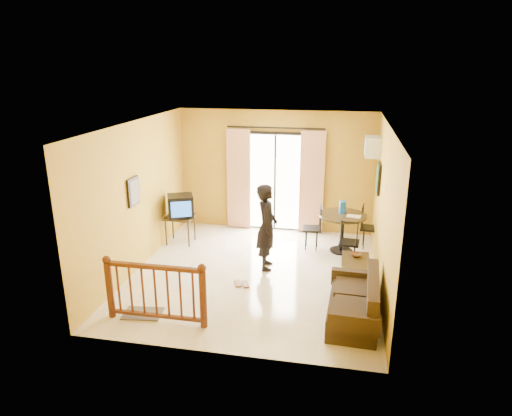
% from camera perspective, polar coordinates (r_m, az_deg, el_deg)
% --- Properties ---
extents(ground, '(5.00, 5.00, 0.00)m').
position_cam_1_polar(ground, '(8.69, -0.19, -8.23)').
color(ground, beige).
rests_on(ground, ground).
extents(room_shell, '(5.00, 5.00, 5.00)m').
position_cam_1_polar(room_shell, '(8.08, -0.20, 2.67)').
color(room_shell, white).
rests_on(room_shell, ground).
extents(balcony_door, '(2.25, 0.14, 2.46)m').
position_cam_1_polar(balcony_door, '(10.53, 2.38, 3.36)').
color(balcony_door, black).
rests_on(balcony_door, ground).
extents(tv_table, '(0.61, 0.51, 0.61)m').
position_cam_1_polar(tv_table, '(10.07, -9.48, -1.45)').
color(tv_table, black).
rests_on(tv_table, ground).
extents(television, '(0.67, 0.65, 0.48)m').
position_cam_1_polar(television, '(9.96, -9.41, 0.25)').
color(television, black).
rests_on(television, tv_table).
extents(picture_left, '(0.05, 0.42, 0.52)m').
position_cam_1_polar(picture_left, '(8.64, -15.05, 1.99)').
color(picture_left, black).
rests_on(picture_left, room_shell).
extents(dining_table, '(0.98, 0.98, 0.82)m').
position_cam_1_polar(dining_table, '(9.60, 10.77, -1.76)').
color(dining_table, black).
rests_on(dining_table, ground).
extents(water_jug, '(0.14, 0.14, 0.26)m').
position_cam_1_polar(water_jug, '(9.60, 10.78, 0.10)').
color(water_jug, '#1148A8').
rests_on(water_jug, dining_table).
extents(serving_tray, '(0.30, 0.22, 0.02)m').
position_cam_1_polar(serving_tray, '(9.46, 12.12, -1.02)').
color(serving_tray, beige).
rests_on(serving_tray, dining_table).
extents(dining_chairs, '(1.65, 1.35, 0.95)m').
position_cam_1_polar(dining_chairs, '(9.75, 10.72, -5.54)').
color(dining_chairs, black).
rests_on(dining_chairs, ground).
extents(air_conditioner, '(0.31, 0.60, 0.40)m').
position_cam_1_polar(air_conditioner, '(9.76, 14.34, 7.45)').
color(air_conditioner, silver).
rests_on(air_conditioner, room_shell).
extents(botanical_print, '(0.05, 0.50, 0.60)m').
position_cam_1_polar(botanical_print, '(9.24, 15.06, 3.65)').
color(botanical_print, black).
rests_on(botanical_print, room_shell).
extents(coffee_table, '(0.49, 0.89, 0.40)m').
position_cam_1_polar(coffee_table, '(8.52, 12.31, -7.27)').
color(coffee_table, black).
rests_on(coffee_table, ground).
extents(bowl, '(0.24, 0.24, 0.06)m').
position_cam_1_polar(bowl, '(8.64, 12.37, -5.73)').
color(bowl, brown).
rests_on(bowl, coffee_table).
extents(sofa, '(0.79, 1.59, 0.75)m').
position_cam_1_polar(sofa, '(7.29, 12.45, -11.71)').
color(sofa, '#2E2012').
rests_on(sofa, ground).
extents(standing_person, '(0.49, 0.66, 1.67)m').
position_cam_1_polar(standing_person, '(8.64, 1.35, -2.38)').
color(standing_person, black).
rests_on(standing_person, ground).
extents(stair_balustrade, '(1.63, 0.13, 1.04)m').
position_cam_1_polar(stair_balustrade, '(7.13, -12.50, -9.80)').
color(stair_balustrade, '#471E0F').
rests_on(stair_balustrade, ground).
extents(doormat, '(0.64, 0.47, 0.02)m').
position_cam_1_polar(doormat, '(7.64, -13.96, -12.67)').
color(doormat, '#534B43').
rests_on(doormat, ground).
extents(sandals, '(0.33, 0.27, 0.03)m').
position_cam_1_polar(sandals, '(8.30, -1.81, -9.46)').
color(sandals, brown).
rests_on(sandals, ground).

